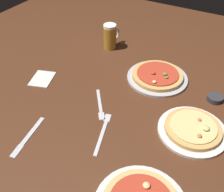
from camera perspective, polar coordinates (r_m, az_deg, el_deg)
ground_plane at (r=1.21m, az=0.00°, el=-1.26°), size 2.40×2.40×0.03m
pizza_plate_far at (r=1.33m, az=9.86°, el=4.27°), size 0.30×0.30×0.05m
pizza_plate_side at (r=1.09m, az=17.17°, el=-6.92°), size 0.27×0.27×0.05m
beer_mug_dark at (r=1.55m, az=-0.34°, el=12.85°), size 0.07×0.13×0.15m
ramekin_sauce at (r=1.27m, az=21.50°, el=-0.46°), size 0.07×0.07×0.03m
napkin_folded at (r=1.36m, az=-14.98°, el=3.72°), size 0.14×0.16×0.01m
fork_left at (r=1.17m, az=-2.64°, el=-1.85°), size 0.14×0.17×0.01m
knife_right at (r=1.09m, az=-17.81°, el=-8.34°), size 0.06×0.21×0.01m
fork_spare at (r=1.05m, az=-2.05°, el=-7.87°), size 0.08×0.22×0.01m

